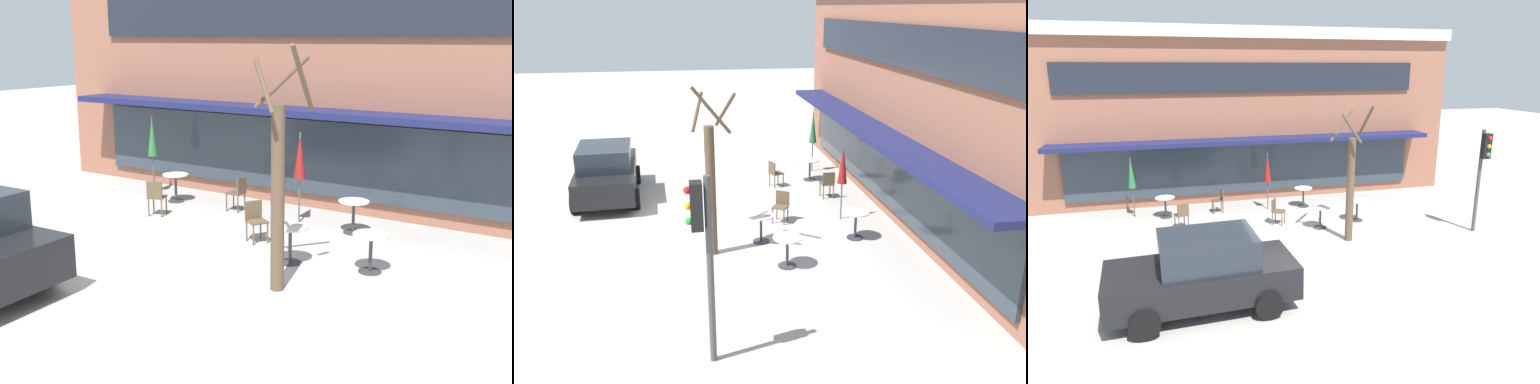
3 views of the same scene
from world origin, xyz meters
The scene contains 14 objects.
ground_plane centered at (0.00, 0.00, 0.00)m, with size 80.00×80.00×0.00m, color #ADA8A0.
building_facade centered at (0.00, 9.96, 3.42)m, with size 17.40×9.10×6.84m.
cafe_table_near_wall centered at (1.68, 2.01, 0.52)m, with size 0.70×0.70×0.76m.
cafe_table_streetside centered at (1.87, 4.53, 0.52)m, with size 0.70×0.70×0.76m.
cafe_table_by_tree centered at (-3.38, 4.56, 0.52)m, with size 0.70×0.70×0.76m.
cafe_table_mid_patio centered at (3.21, 2.40, 0.52)m, with size 0.70×0.70×0.76m.
patio_umbrella_green_folded centered at (-4.48, 4.92, 1.63)m, with size 0.28×0.28×2.20m.
patio_umbrella_cream_folded centered at (0.45, 4.56, 1.63)m, with size 0.28×0.28×2.20m.
cafe_chair_0 centered at (-2.85, 3.19, 0.53)m, with size 0.52×0.52×0.89m.
cafe_chair_1 centered at (-1.40, 4.67, 0.53)m, with size 0.42×0.42×0.89m.
cafe_chair_2 centered at (0.35, 2.81, 0.53)m, with size 0.55×0.55×0.89m.
parked_sedan centered at (-2.64, -2.35, 0.88)m, with size 4.28×2.17×1.76m.
street_tree centered at (2.18, 0.72, 1.85)m, with size 1.15×1.08×4.26m.
traffic_light_pole centered at (6.55, 0.31, 2.30)m, with size 0.26×0.44×3.40m.
Camera 2 is at (14.67, 0.01, 5.88)m, focal length 38.00 mm.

